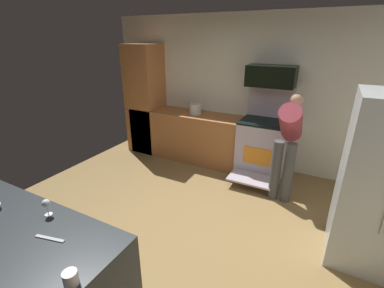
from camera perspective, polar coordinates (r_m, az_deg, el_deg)
ground_plane at (r=3.45m, az=-3.06°, el=-18.16°), size 5.20×4.80×0.02m
wall_back at (r=4.88m, az=11.02°, el=10.79°), size 5.20×0.12×2.60m
lower_cabinet_run at (r=5.12m, az=-0.54°, el=1.82°), size 2.40×0.60×0.90m
cabinet_column at (r=5.48m, az=-9.93°, el=9.38°), size 0.60×0.60×2.10m
oven_range at (r=4.63m, az=14.88°, el=-0.45°), size 0.76×1.05×1.49m
microwave at (r=4.43m, az=16.64°, el=13.80°), size 0.74×0.38×0.32m
person_cook at (r=3.96m, az=19.93°, el=1.14°), size 0.31×0.71×1.47m
counter_island at (r=2.73m, az=-32.94°, el=-22.57°), size 1.80×0.80×0.90m
wine_glass_mid at (r=2.41m, az=-28.82°, el=-11.26°), size 0.06×0.06×0.14m
mug_coffee at (r=1.82m, az=-24.63°, el=-24.71°), size 0.09×0.09×0.09m
knife_chef at (r=2.21m, az=-28.23°, el=-17.44°), size 0.23×0.08×0.01m
stock_pot at (r=4.91m, az=0.66°, el=7.57°), size 0.23×0.23×0.19m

